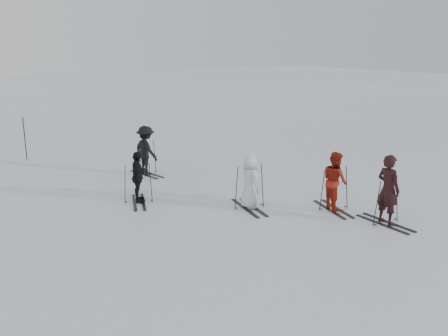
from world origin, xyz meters
The scene contains 12 objects.
ground centered at (0.00, 0.00, 0.00)m, with size 120.00×120.00×0.00m, color silver.
skier_near_dark centered at (2.20, -3.30, 0.94)m, with size 0.68×0.45×1.88m, color black.
skier_red centered at (1.97, -1.69, 0.85)m, with size 0.82×0.64×1.69m, color maroon.
skier_grey centered at (0.09, -0.11, 0.80)m, with size 0.78×0.51×1.60m, color silver.
skier_uphill_left centered at (-2.27, 2.30, 0.78)m, with size 0.91×0.38×1.55m, color black.
skier_uphill_far centered at (-0.49, 5.06, 0.88)m, with size 1.14×0.66×1.77m, color black.
skis_near_dark centered at (2.20, -3.30, 0.65)m, with size 0.95×1.80×1.31m, color black, non-canonical shape.
skis_red centered at (1.97, -1.69, 0.65)m, with size 0.95×1.79×1.31m, color black, non-canonical shape.
skis_grey centered at (0.09, -0.11, 0.68)m, with size 0.98×1.85×1.35m, color black, non-canonical shape.
skis_uphill_left centered at (-2.27, 2.30, 0.62)m, with size 0.90×1.71×1.24m, color black, non-canonical shape.
skis_uphill_far centered at (-0.49, 5.06, 0.62)m, with size 0.90×1.70×1.24m, color black, non-canonical shape.
piste_marker centered at (-3.34, 10.09, 0.88)m, with size 0.04×0.04×1.77m, color black.
Camera 1 is at (-8.86, -10.77, 4.81)m, focal length 40.00 mm.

